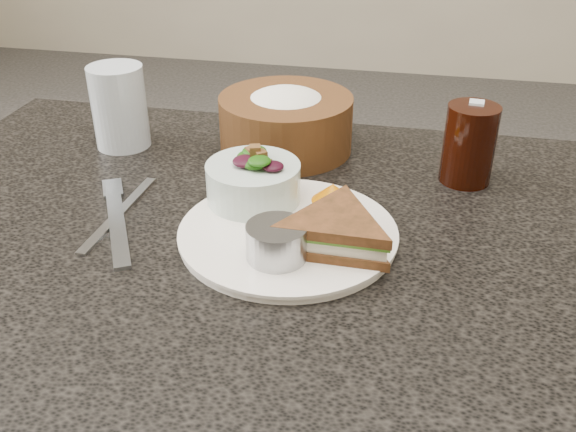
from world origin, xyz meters
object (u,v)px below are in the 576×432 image
(salad_bowl, at_px, (253,176))
(dressing_ramekin, at_px, (277,242))
(dinner_plate, at_px, (288,234))
(bread_basket, at_px, (286,114))
(cola_glass, at_px, (470,140))
(sandwich, at_px, (335,232))
(water_glass, at_px, (119,107))

(salad_bowl, distance_m, dressing_ramekin, 0.13)
(dinner_plate, bearing_deg, salad_bowl, 132.62)
(bread_basket, bearing_deg, cola_glass, -11.15)
(bread_basket, xyz_separation_m, cola_glass, (0.26, -0.05, 0.00))
(dinner_plate, bearing_deg, sandwich, -22.52)
(sandwich, bearing_deg, bread_basket, 113.71)
(dinner_plate, relative_size, salad_bowl, 2.15)
(dinner_plate, distance_m, water_glass, 0.37)
(salad_bowl, relative_size, water_glass, 0.96)
(bread_basket, bearing_deg, salad_bowl, -90.67)
(sandwich, distance_m, dressing_ramekin, 0.07)
(dinner_plate, distance_m, bread_basket, 0.26)
(water_glass, bearing_deg, sandwich, -33.04)
(cola_glass, distance_m, water_glass, 0.51)
(dinner_plate, relative_size, water_glass, 2.06)
(dressing_ramekin, xyz_separation_m, water_glass, (-0.30, 0.27, 0.03))
(cola_glass, bearing_deg, dinner_plate, -136.57)
(dinner_plate, xyz_separation_m, dressing_ramekin, (-0.00, -0.06, 0.03))
(sandwich, height_order, dressing_ramekin, same)
(bread_basket, xyz_separation_m, water_glass, (-0.25, -0.04, 0.01))
(sandwich, height_order, cola_glass, cola_glass)
(cola_glass, height_order, water_glass, water_glass)
(dressing_ramekin, height_order, cola_glass, cola_glass)
(salad_bowl, distance_m, cola_glass, 0.30)
(dinner_plate, height_order, bread_basket, bread_basket)
(cola_glass, bearing_deg, salad_bowl, -153.25)
(salad_bowl, distance_m, bread_basket, 0.18)
(dressing_ramekin, relative_size, cola_glass, 0.56)
(sandwich, relative_size, water_glass, 1.22)
(salad_bowl, bearing_deg, sandwich, -36.78)
(sandwich, distance_m, bread_basket, 0.30)
(salad_bowl, bearing_deg, water_glass, 148.86)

